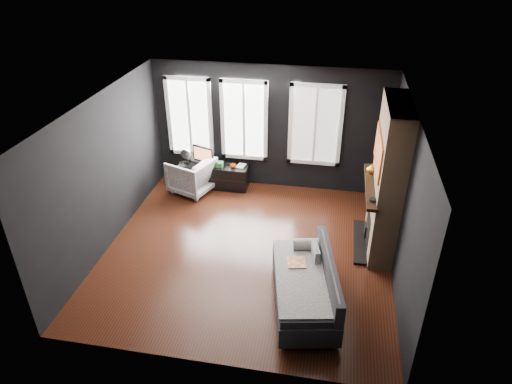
% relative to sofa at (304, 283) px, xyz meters
% --- Properties ---
extents(floor, '(5.00, 5.00, 0.00)m').
position_rel_sofa_xyz_m(floor, '(-1.10, 1.17, -0.41)').
color(floor, black).
rests_on(floor, ground).
extents(ceiling, '(5.00, 5.00, 0.00)m').
position_rel_sofa_xyz_m(ceiling, '(-1.10, 1.17, 2.29)').
color(ceiling, white).
rests_on(ceiling, ground).
extents(wall_back, '(5.00, 0.02, 2.70)m').
position_rel_sofa_xyz_m(wall_back, '(-1.10, 3.67, 0.94)').
color(wall_back, black).
rests_on(wall_back, ground).
extents(wall_left, '(0.02, 5.00, 2.70)m').
position_rel_sofa_xyz_m(wall_left, '(-3.60, 1.17, 0.94)').
color(wall_left, black).
rests_on(wall_left, ground).
extents(wall_right, '(0.02, 5.00, 2.70)m').
position_rel_sofa_xyz_m(wall_right, '(1.40, 1.17, 0.94)').
color(wall_right, black).
rests_on(wall_right, ground).
extents(windows, '(4.00, 0.16, 1.76)m').
position_rel_sofa_xyz_m(windows, '(-1.55, 3.63, 1.97)').
color(windows, white).
rests_on(windows, wall_back).
extents(fireplace, '(0.70, 1.62, 2.70)m').
position_rel_sofa_xyz_m(fireplace, '(1.20, 1.77, 0.94)').
color(fireplace, '#93724C').
rests_on(fireplace, floor).
extents(sofa, '(1.30, 2.05, 0.82)m').
position_rel_sofa_xyz_m(sofa, '(0.00, 0.00, 0.00)').
color(sofa, black).
rests_on(sofa, floor).
extents(stripe_pillow, '(0.17, 0.36, 0.35)m').
position_rel_sofa_xyz_m(stripe_pillow, '(0.12, 0.46, 0.18)').
color(stripe_pillow, gray).
rests_on(stripe_pillow, sofa).
extents(armchair, '(1.02, 1.05, 0.85)m').
position_rel_sofa_xyz_m(armchair, '(-2.71, 3.07, 0.02)').
color(armchair, silver).
rests_on(armchair, floor).
extents(media_console, '(1.53, 0.49, 0.52)m').
position_rel_sofa_xyz_m(media_console, '(-2.30, 3.39, -0.15)').
color(media_console, black).
rests_on(media_console, floor).
extents(monitor, '(0.54, 0.28, 0.47)m').
position_rel_sofa_xyz_m(monitor, '(-2.52, 3.38, 0.35)').
color(monitor, black).
rests_on(monitor, media_console).
extents(desk_fan, '(0.28, 0.28, 0.34)m').
position_rel_sofa_xyz_m(desk_fan, '(-2.91, 3.37, 0.29)').
color(desk_fan, '#A6A6A6').
rests_on(desk_fan, media_console).
extents(mug, '(0.14, 0.12, 0.11)m').
position_rel_sofa_xyz_m(mug, '(-1.84, 3.31, 0.17)').
color(mug, '#F05D07').
rests_on(mug, media_console).
extents(book, '(0.17, 0.05, 0.23)m').
position_rel_sofa_xyz_m(book, '(-1.77, 3.43, 0.23)').
color(book, '#B3A190').
rests_on(book, media_console).
extents(storage_box, '(0.21, 0.14, 0.11)m').
position_rel_sofa_xyz_m(storage_box, '(-2.17, 3.32, 0.17)').
color(storage_box, '#317535').
rests_on(storage_box, media_console).
extents(mantel_vase, '(0.22, 0.22, 0.16)m').
position_rel_sofa_xyz_m(mantel_vase, '(0.95, 2.22, 0.90)').
color(mantel_vase, '#C68230').
rests_on(mantel_vase, fireplace).
extents(mantel_clock, '(0.15, 0.15, 0.04)m').
position_rel_sofa_xyz_m(mantel_clock, '(0.95, 1.22, 0.84)').
color(mantel_clock, black).
rests_on(mantel_clock, fireplace).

